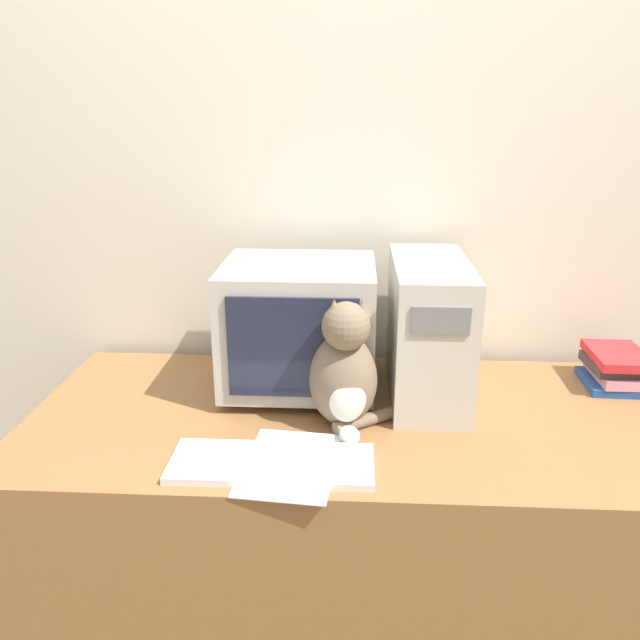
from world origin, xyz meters
TOP-DOWN VIEW (x-y plane):
  - wall_back at (0.00, 0.85)m, footprint 7.00×0.05m
  - desk at (0.00, 0.39)m, footprint 1.77×0.79m
  - crt_monitor at (-0.17, 0.55)m, footprint 0.42×0.38m
  - computer_tower at (0.19, 0.54)m, footprint 0.20×0.47m
  - keyboard at (-0.20, 0.12)m, footprint 0.47×0.18m
  - cat at (-0.03, 0.33)m, footprint 0.29×0.24m
  - book_stack at (0.76, 0.61)m, footprint 0.17×0.21m
  - pen at (-0.35, 0.19)m, footprint 0.14×0.05m
  - paper_sheet at (-0.16, 0.13)m, footprint 0.24×0.31m

SIDE VIEW (x-z plane):
  - desk at x=0.00m, z-range 0.00..0.77m
  - paper_sheet at x=-0.16m, z-range 0.77..0.77m
  - pen at x=-0.35m, z-range 0.77..0.78m
  - keyboard at x=-0.20m, z-range 0.77..0.79m
  - book_stack at x=0.76m, z-range 0.77..0.87m
  - cat at x=-0.03m, z-range 0.74..1.09m
  - crt_monitor at x=-0.17m, z-range 0.77..1.15m
  - computer_tower at x=0.19m, z-range 0.77..1.15m
  - wall_back at x=0.00m, z-range 0.00..2.50m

